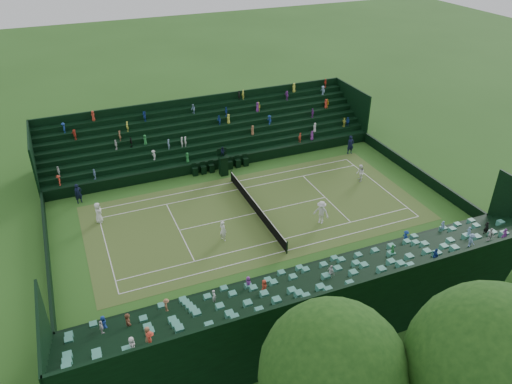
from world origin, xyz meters
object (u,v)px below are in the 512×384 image
at_px(tennis_net, 256,208).
at_px(player_near_east, 223,231).
at_px(player_near_west, 98,213).
at_px(player_far_west, 360,173).
at_px(umpire_chair, 223,163).
at_px(player_far_east, 321,212).

relative_size(tennis_net, player_near_east, 7.00).
distance_m(player_near_west, player_far_west, 22.68).
distance_m(umpire_chair, player_near_east, 10.29).
height_order(tennis_net, player_far_east, player_far_east).
relative_size(tennis_net, player_far_east, 6.00).
distance_m(player_far_west, player_far_east, 7.99).
relative_size(player_near_east, player_far_east, 0.86).
bearing_deg(umpire_chair, player_far_west, 61.71).
bearing_deg(player_near_west, player_far_east, -94.16).
bearing_deg(umpire_chair, player_near_east, -19.54).
bearing_deg(player_far_east, tennis_net, -165.83).
bearing_deg(player_near_west, player_near_east, -107.48).
xyz_separation_m(tennis_net, player_far_east, (3.23, 4.16, 0.45)).
xyz_separation_m(tennis_net, player_near_east, (2.44, -3.67, 0.31)).
xyz_separation_m(player_near_west, player_far_west, (2.23, 22.57, -0.05)).
height_order(umpire_chair, player_far_east, umpire_chair).
distance_m(player_near_west, player_far_east, 17.43).
bearing_deg(tennis_net, player_near_west, -106.84).
distance_m(tennis_net, player_far_west, 10.78).
relative_size(tennis_net, player_far_west, 7.25).
xyz_separation_m(umpire_chair, player_near_east, (9.69, -3.44, -0.37)).
relative_size(player_near_west, player_far_east, 0.88).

